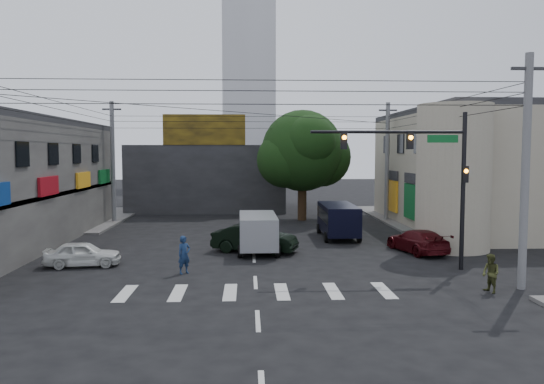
{
  "coord_description": "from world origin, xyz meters",
  "views": [
    {
      "loc": [
        -0.31,
        -24.63,
        5.41
      ],
      "look_at": [
        1.01,
        4.0,
        3.23
      ],
      "focal_mm": 35.0,
      "sensor_mm": 36.0,
      "label": 1
    }
  ],
  "objects": [
    {
      "name": "navy_van",
      "position": [
        5.38,
        8.3,
        1.05
      ],
      "size": [
        5.28,
        2.11,
        2.09
      ],
      "primitive_type": null,
      "rotation": [
        0.0,
        0.0,
        1.56
      ],
      "color": "black",
      "rests_on": "ground"
    },
    {
      "name": "dark_sedan",
      "position": [
        0.06,
        3.67,
        0.75
      ],
      "size": [
        4.26,
        5.48,
        1.5
      ],
      "primitive_type": "imported",
      "rotation": [
        0.0,
        0.0,
        1.26
      ],
      "color": "black",
      "rests_on": "ground"
    },
    {
      "name": "sidewalk_far_left",
      "position": [
        -18.0,
        18.0,
        0.07
      ],
      "size": [
        16.0,
        16.0,
        0.15
      ],
      "primitive_type": "cube",
      "color": "#514F4C",
      "rests_on": "ground"
    },
    {
      "name": "sidewalk_far_right",
      "position": [
        18.0,
        18.0,
        0.07
      ],
      "size": [
        16.0,
        16.0,
        0.15
      ],
      "primitive_type": "cube",
      "color": "#514F4C",
      "rests_on": "ground"
    },
    {
      "name": "tower_distant",
      "position": [
        0.0,
        70.0,
        22.0
      ],
      "size": [
        9.0,
        9.0,
        44.0
      ],
      "primitive_type": "cube",
      "color": "silver",
      "rests_on": "ground"
    },
    {
      "name": "utility_pole_far_left",
      "position": [
        -10.5,
        16.0,
        4.6
      ],
      "size": [
        0.32,
        0.32,
        9.2
      ],
      "primitive_type": "cylinder",
      "color": "#59595B",
      "rests_on": "ground"
    },
    {
      "name": "pedestrian_olive",
      "position": [
        9.01,
        -5.0,
        0.75
      ],
      "size": [
        1.03,
        0.96,
        1.5
      ],
      "primitive_type": "imported",
      "rotation": [
        0.0,
        0.0,
        -1.28
      ],
      "color": "#3A3E1C",
      "rests_on": "ground"
    },
    {
      "name": "building_far",
      "position": [
        -4.0,
        26.0,
        3.0
      ],
      "size": [
        14.0,
        10.0,
        6.0
      ],
      "primitive_type": "cube",
      "color": "#232326",
      "rests_on": "ground"
    },
    {
      "name": "billboard",
      "position": [
        -4.0,
        21.1,
        7.3
      ],
      "size": [
        7.0,
        0.3,
        2.6
      ],
      "primitive_type": "cube",
      "color": "olive",
      "rests_on": "building_far"
    },
    {
      "name": "utility_pole_near_right",
      "position": [
        10.5,
        -4.5,
        4.6
      ],
      "size": [
        0.32,
        0.32,
        9.2
      ],
      "primitive_type": "cylinder",
      "color": "#59595B",
      "rests_on": "ground"
    },
    {
      "name": "white_compact",
      "position": [
        -8.12,
        0.49,
        0.59
      ],
      "size": [
        2.19,
        3.81,
        1.19
      ],
      "primitive_type": "imported",
      "rotation": [
        0.0,
        0.0,
        1.69
      ],
      "color": "silver",
      "rests_on": "ground"
    },
    {
      "name": "maroon_sedan",
      "position": [
        8.8,
        3.16,
        0.63
      ],
      "size": [
        3.76,
        5.15,
        1.26
      ],
      "primitive_type": "imported",
      "rotation": [
        0.0,
        0.0,
        3.38
      ],
      "color": "#3D080C",
      "rests_on": "ground"
    },
    {
      "name": "traffic_officer",
      "position": [
        -3.14,
        -1.24,
        0.85
      ],
      "size": [
        1.01,
        1.01,
        1.69
      ],
      "primitive_type": "imported",
      "rotation": [
        0.0,
        0.0,
        0.68
      ],
      "color": "navy",
      "rests_on": "ground"
    },
    {
      "name": "traffic_gantry",
      "position": [
        7.82,
        -1.0,
        4.83
      ],
      "size": [
        7.1,
        0.35,
        7.2
      ],
      "color": "black",
      "rests_on": "ground"
    },
    {
      "name": "ground",
      "position": [
        0.0,
        0.0,
        0.0
      ],
      "size": [
        160.0,
        160.0,
        0.0
      ],
      "primitive_type": "plane",
      "color": "black",
      "rests_on": "ground"
    },
    {
      "name": "corner_column",
      "position": [
        11.0,
        4.0,
        4.0
      ],
      "size": [
        4.0,
        4.0,
        8.0
      ],
      "primitive_type": "cylinder",
      "color": "gray",
      "rests_on": "ground"
    },
    {
      "name": "utility_pole_far_right",
      "position": [
        10.5,
        16.0,
        4.6
      ],
      "size": [
        0.32,
        0.32,
        9.2
      ],
      "primitive_type": "cylinder",
      "color": "#59595B",
      "rests_on": "ground"
    },
    {
      "name": "street_tree",
      "position": [
        4.0,
        17.0,
        5.47
      ],
      "size": [
        6.4,
        6.4,
        8.7
      ],
      "color": "black",
      "rests_on": "ground"
    },
    {
      "name": "building_right",
      "position": [
        18.0,
        13.0,
        4.0
      ],
      "size": [
        14.0,
        18.0,
        8.0
      ],
      "primitive_type": "cube",
      "color": "gray",
      "rests_on": "ground"
    },
    {
      "name": "silver_minivan",
      "position": [
        0.23,
        3.8,
        1.01
      ],
      "size": [
        4.74,
        2.11,
        2.01
      ],
      "primitive_type": null,
      "rotation": [
        0.0,
        0.0,
        1.59
      ],
      "color": "gray",
      "rests_on": "ground"
    }
  ]
}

